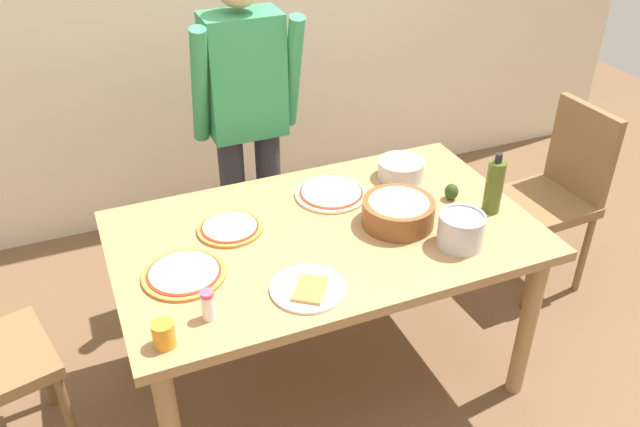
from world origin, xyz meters
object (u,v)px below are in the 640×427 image
olive_oil_bottle (494,186)px  popcorn_bowl (398,210)px  pizza_cooked_on_tray (184,274)px  plate_with_slice (309,288)px  pizza_raw_on_board (331,193)px  cup_orange (164,334)px  chair_wooden_right (557,188)px  mixing_bowl_steel (401,169)px  steel_pot (461,230)px  pizza_second_cooked (230,228)px  salt_shaker (208,305)px  person_cook (247,115)px  dining_table (325,250)px  avocado (451,192)px

olive_oil_bottle → popcorn_bowl: bearing=171.0°
pizza_cooked_on_tray → plate_with_slice: (0.37, -0.24, -0.00)m
pizza_cooked_on_tray → plate_with_slice: bearing=-32.9°
popcorn_bowl → plate_with_slice: bearing=-152.5°
pizza_raw_on_board → cup_orange: 1.02m
chair_wooden_right → pizza_raw_on_board: (-1.19, 0.03, 0.23)m
mixing_bowl_steel → steel_pot: size_ratio=1.15×
pizza_second_cooked → plate_with_slice: bearing=-72.3°
salt_shaker → mixing_bowl_steel: bearing=29.6°
pizza_cooked_on_tray → person_cook: bearing=59.0°
dining_table → plate_with_slice: (-0.19, -0.30, 0.10)m
mixing_bowl_steel → salt_shaker: size_ratio=1.89×
pizza_second_cooked → salt_shaker: (-0.20, -0.46, 0.04)m
dining_table → pizza_second_cooked: 0.38m
person_cook → mixing_bowl_steel: (0.53, -0.50, -0.14)m
dining_table → mixing_bowl_steel: 0.55m
cup_orange → chair_wooden_right: bearing=16.0°
mixing_bowl_steel → popcorn_bowl: bearing=-120.3°
pizza_cooked_on_tray → cup_orange: size_ratio=3.44×
chair_wooden_right → mixing_bowl_steel: size_ratio=4.75×
pizza_cooked_on_tray → pizza_second_cooked: bearing=43.3°
person_cook → dining_table: bearing=-85.0°
salt_shaker → chair_wooden_right: bearing=15.3°
pizza_second_cooked → salt_shaker: size_ratio=2.37×
pizza_raw_on_board → mixing_bowl_steel: size_ratio=1.51×
mixing_bowl_steel → olive_oil_bottle: size_ratio=0.78×
pizza_cooked_on_tray → steel_pot: steel_pot is taller
chair_wooden_right → pizza_cooked_on_tray: (-1.88, -0.26, 0.23)m
chair_wooden_right → pizza_second_cooked: (-1.66, -0.05, 0.23)m
person_cook → pizza_cooked_on_tray: person_cook is taller
olive_oil_bottle → avocado: bearing=125.4°
person_cook → pizza_raw_on_board: (0.19, -0.52, -0.17)m
person_cook → cup_orange: bearing=-118.8°
person_cook → chair_wooden_right: size_ratio=1.71×
steel_pot → cup_orange: 1.12m
pizza_cooked_on_tray → steel_pot: (0.98, -0.21, 0.06)m
avocado → salt_shaker: bearing=-163.5°
person_cook → avocado: person_cook is taller
dining_table → pizza_second_cooked: size_ratio=6.37×
chair_wooden_right → pizza_raw_on_board: 1.22m
mixing_bowl_steel → cup_orange: bearing=-151.2°
dining_table → steel_pot: steel_pot is taller
dining_table → cup_orange: size_ratio=18.82×
chair_wooden_right → steel_pot: 1.05m
pizza_raw_on_board → olive_oil_bottle: 0.66m
pizza_cooked_on_tray → steel_pot: bearing=-11.9°
pizza_raw_on_board → pizza_cooked_on_tray: bearing=-156.5°
chair_wooden_right → olive_oil_bottle: (-0.65, -0.32, 0.33)m
chair_wooden_right → cup_orange: bearing=-164.0°
pizza_raw_on_board → avocado: (0.44, -0.22, 0.03)m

